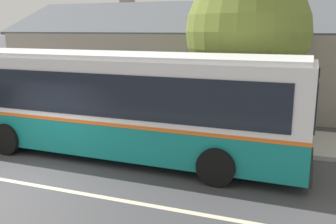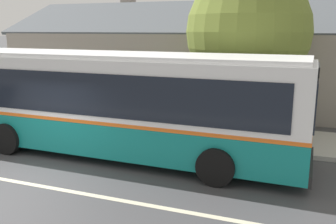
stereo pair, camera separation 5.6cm
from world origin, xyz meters
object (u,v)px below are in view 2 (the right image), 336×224
(street_tree_primary, at_px, (245,37))
(transit_bus, at_px, (114,101))
(bench_down_street, at_px, (148,115))
(bench_by_building, at_px, (41,107))

(street_tree_primary, bearing_deg, transit_bus, -130.93)
(bench_down_street, bearing_deg, street_tree_primary, 11.05)
(transit_bus, relative_size, bench_by_building, 6.36)
(bench_by_building, relative_size, bench_down_street, 1.03)
(bench_by_building, distance_m, street_tree_primary, 9.03)
(transit_bus, xyz_separation_m, bench_down_street, (-0.24, 3.13, -1.14))
(transit_bus, distance_m, bench_down_street, 3.34)
(bench_down_street, bearing_deg, transit_bus, -85.53)
(transit_bus, height_order, street_tree_primary, street_tree_primary)
(bench_down_street, xyz_separation_m, street_tree_primary, (3.56, 0.70, 3.03))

